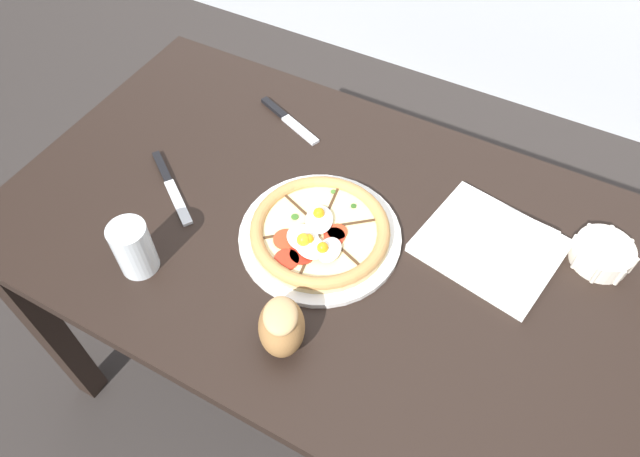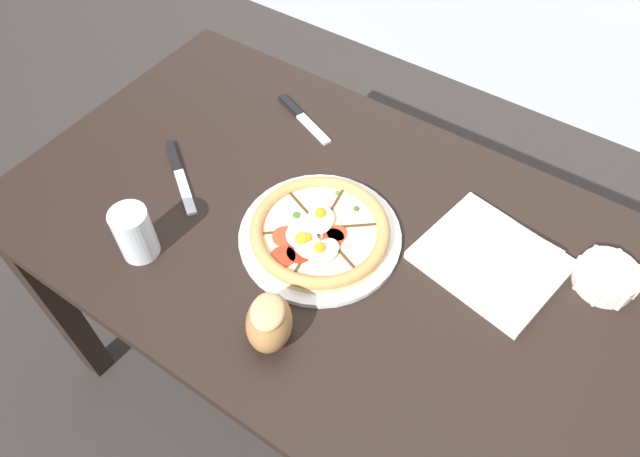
% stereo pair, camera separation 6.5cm
% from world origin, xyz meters
% --- Properties ---
extents(ground_plane, '(12.00, 12.00, 0.00)m').
position_xyz_m(ground_plane, '(0.00, 0.00, 0.00)').
color(ground_plane, '#2D2826').
extents(dining_table, '(1.37, 0.77, 0.74)m').
position_xyz_m(dining_table, '(0.00, 0.00, 0.64)').
color(dining_table, black).
rests_on(dining_table, ground_plane).
extents(pizza, '(0.31, 0.31, 0.05)m').
position_xyz_m(pizza, '(-0.04, -0.03, 0.76)').
color(pizza, white).
rests_on(pizza, dining_table).
extents(ramekin_bowl, '(0.12, 0.12, 0.04)m').
position_xyz_m(ramekin_bowl, '(0.44, 0.18, 0.77)').
color(ramekin_bowl, silver).
rests_on(ramekin_bowl, dining_table).
extents(napkin_folded, '(0.28, 0.25, 0.04)m').
position_xyz_m(napkin_folded, '(0.25, 0.11, 0.76)').
color(napkin_folded, white).
rests_on(napkin_folded, dining_table).
extents(bread_piece_mid, '(0.12, 0.13, 0.09)m').
position_xyz_m(bread_piece_mid, '(0.01, -0.24, 0.79)').
color(bread_piece_mid, olive).
rests_on(bread_piece_mid, dining_table).
extents(knife_main, '(0.18, 0.09, 0.01)m').
position_xyz_m(knife_main, '(-0.26, 0.24, 0.75)').
color(knife_main, silver).
rests_on(knife_main, dining_table).
extents(knife_spare, '(0.19, 0.14, 0.01)m').
position_xyz_m(knife_spare, '(-0.37, -0.06, 0.75)').
color(knife_spare, silver).
rests_on(knife_spare, dining_table).
extents(water_glass, '(0.07, 0.07, 0.11)m').
position_xyz_m(water_glass, '(-0.30, -0.24, 0.79)').
color(water_glass, white).
rests_on(water_glass, dining_table).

